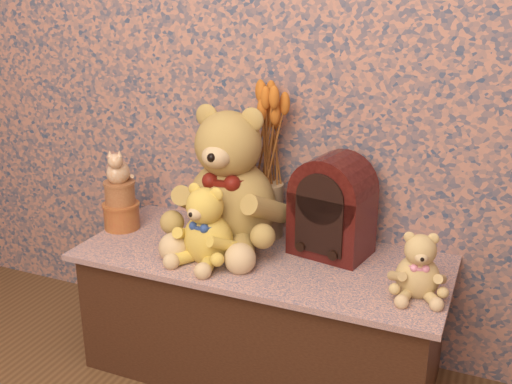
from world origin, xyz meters
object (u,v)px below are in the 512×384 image
Objects in this scene: teddy_large at (231,170)px; ceramic_vase at (267,209)px; cat_figurine at (118,165)px; teddy_small at (419,261)px; cathedral_radio at (333,205)px; biscuit_tin_lower at (122,216)px; teddy_medium at (208,220)px.

teddy_large reaches higher than ceramic_vase.
ceramic_vase is at bearing -6.20° from cat_figurine.
cathedral_radio is at bearing 136.34° from teddy_small.
teddy_small is 1.10m from cat_figurine.
cathedral_radio is 2.65× the size of cat_figurine.
teddy_large is 0.48m from biscuit_tin_lower.
teddy_small is (0.67, 0.03, -0.03)m from teddy_medium.
biscuit_tin_lower is at bearing 174.22° from teddy_medium.
teddy_medium reaches higher than biscuit_tin_lower.
biscuit_tin_lower is 1.00× the size of cat_figurine.
cat_figurine is at bearing 0.00° from biscuit_tin_lower.
cathedral_radio is at bearing 7.24° from biscuit_tin_lower.
biscuit_tin_lower is at bearing -163.43° from ceramic_vase.
cat_figurine reaches higher than ceramic_vase.
teddy_large is 4.00× the size of biscuit_tin_lower.
ceramic_vase is 0.54m from biscuit_tin_lower.
teddy_large is at bearing -14.66° from cat_figurine.
teddy_medium is 0.45m from cat_figurine.
teddy_medium is 0.29m from ceramic_vase.
teddy_large is 0.70m from teddy_small.
biscuit_tin_lower is (-1.09, 0.08, -0.06)m from teddy_small.
teddy_medium is 2.15× the size of biscuit_tin_lower.
cathedral_radio is 0.79m from cat_figurine.
teddy_small is at bearing -18.87° from cathedral_radio.
teddy_small reaches higher than biscuit_tin_lower.
cathedral_radio is at bearing -15.54° from cat_figurine.
teddy_large is at bearing -163.25° from cathedral_radio.
teddy_large is at bearing 97.89° from teddy_medium.
cat_figurine reaches higher than teddy_small.
biscuit_tin_lower is at bearing 0.00° from cat_figurine.
teddy_small is 0.37m from cathedral_radio.
teddy_large is 0.43m from cat_figurine.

